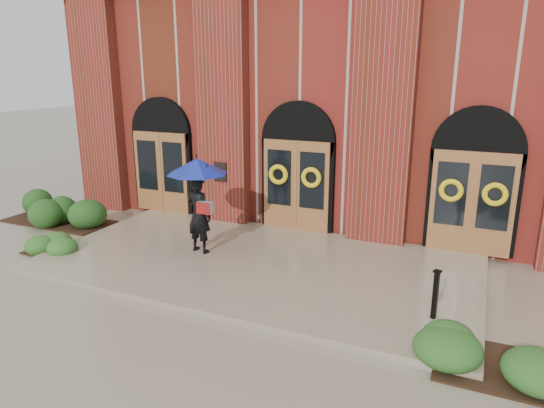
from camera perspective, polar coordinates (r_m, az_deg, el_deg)
The scene contains 8 objects.
ground at distance 11.42m, azimuth -2.22°, elevation -7.59°, with size 90.00×90.00×0.00m, color gray.
landing at distance 11.52m, azimuth -1.90°, elevation -6.98°, with size 10.00×5.30×0.15m, color gray.
church_building at distance 18.82m, azimuth 9.79°, elevation 12.29°, with size 16.20×12.53×7.00m.
man_with_umbrella at distance 11.69m, azimuth -8.71°, elevation 1.96°, with size 1.68×1.68×2.33m.
metal_post at distance 9.24m, azimuth 18.67°, elevation -9.94°, with size 0.16×0.16×0.93m.
hedge_wall_left at distance 16.08m, azimuth -23.98°, elevation -0.58°, with size 3.10×1.24×0.80m, color #1E4517.
hedge_front_left at distance 13.62m, azimuth -23.78°, elevation -4.07°, with size 1.27×1.09×0.45m, color #2A5A1F.
hedge_front_right at distance 8.54m, azimuth 24.48°, elevation -15.58°, with size 1.49×1.27×0.53m, color #26511D.
Camera 1 is at (4.67, -9.42, 4.47)m, focal length 32.00 mm.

